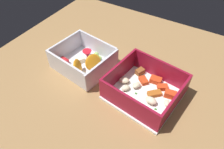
% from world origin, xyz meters
% --- Properties ---
extents(table_surface, '(0.80, 0.80, 0.02)m').
position_xyz_m(table_surface, '(0.00, 0.00, 0.01)').
color(table_surface, '#9E7547').
rests_on(table_surface, ground).
extents(pasta_container, '(0.19, 0.18, 0.07)m').
position_xyz_m(pasta_container, '(0.10, 0.01, 0.04)').
color(pasta_container, white).
rests_on(pasta_container, table_surface).
extents(fruit_bowl, '(0.18, 0.16, 0.06)m').
position_xyz_m(fruit_bowl, '(-0.10, 0.01, 0.04)').
color(fruit_bowl, white).
rests_on(fruit_bowl, table_surface).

